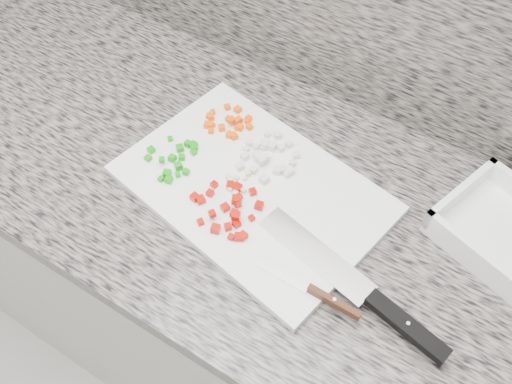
# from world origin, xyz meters

# --- Properties ---
(cabinet) EXTENTS (3.92, 0.62, 0.86)m
(cabinet) POSITION_xyz_m (0.00, 1.44, 0.43)
(cabinet) COLOR beige
(cabinet) RESTS_ON ground
(countertop) EXTENTS (3.96, 0.64, 0.04)m
(countertop) POSITION_xyz_m (0.00, 1.44, 0.88)
(countertop) COLOR slate
(countertop) RESTS_ON cabinet
(cutting_board) EXTENTS (0.52, 0.40, 0.02)m
(cutting_board) POSITION_xyz_m (0.02, 1.43, 0.91)
(cutting_board) COLOR white
(cutting_board) RESTS_ON countertop
(carrot_pile) EXTENTS (0.10, 0.09, 0.02)m
(carrot_pile) POSITION_xyz_m (-0.10, 1.53, 0.92)
(carrot_pile) COLOR #FA5405
(carrot_pile) RESTS_ON cutting_board
(onion_pile) EXTENTS (0.12, 0.12, 0.02)m
(onion_pile) POSITION_xyz_m (0.01, 1.50, 0.92)
(onion_pile) COLOR silver
(onion_pile) RESTS_ON cutting_board
(green_pepper_pile) EXTENTS (0.10, 0.11, 0.02)m
(green_pepper_pile) POSITION_xyz_m (-0.13, 1.40, 0.92)
(green_pepper_pile) COLOR #15970D
(green_pepper_pile) RESTS_ON cutting_board
(red_pepper_pile) EXTENTS (0.13, 0.12, 0.02)m
(red_pepper_pile) POSITION_xyz_m (0.02, 1.36, 0.92)
(red_pepper_pile) COLOR #B70D02
(red_pepper_pile) RESTS_ON cutting_board
(garlic_pile) EXTENTS (0.05, 0.06, 0.01)m
(garlic_pile) POSITION_xyz_m (-0.00, 1.41, 0.92)
(garlic_pile) COLOR beige
(garlic_pile) RESTS_ON cutting_board
(chef_knife) EXTENTS (0.37, 0.12, 0.02)m
(chef_knife) POSITION_xyz_m (0.31, 1.34, 0.92)
(chef_knife) COLOR silver
(chef_knife) RESTS_ON cutting_board
(paring_knife) EXTENTS (0.19, 0.02, 0.02)m
(paring_knife) POSITION_xyz_m (0.23, 1.30, 0.92)
(paring_knife) COLOR silver
(paring_knife) RESTS_ON cutting_board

